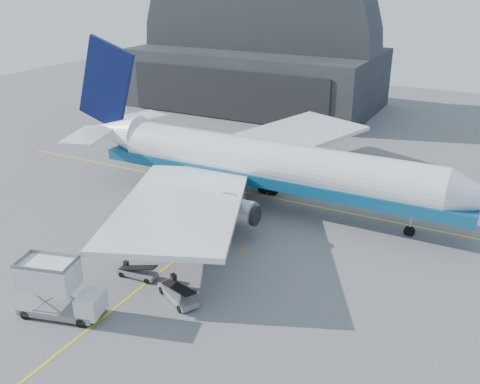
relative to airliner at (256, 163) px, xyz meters
The scene contains 9 objects.
ground 18.30m from the airliner, 93.19° to the right, with size 200.00×200.00×0.00m, color #565659.
taxi_lines 7.31m from the airliner, 101.50° to the right, with size 80.00×42.12×0.02m.
hangar 52.93m from the airliner, 115.81° to the left, with size 50.00×28.30×28.00m.
airliner is the anchor object (origin of this frame).
catering_truck 29.41m from the airliner, 98.80° to the right, with size 7.66×4.44×4.97m.
pushback_tug 11.61m from the airliner, 105.60° to the right, with size 4.97×3.74×2.05m.
belt_loader_a 21.69m from the airliner, 96.56° to the right, with size 4.25×1.72×1.60m.
belt_loader_b 23.04m from the airliner, 81.97° to the right, with size 5.07×3.78×1.98m.
traffic_cone 13.45m from the airliner, 70.40° to the right, with size 0.32×0.32×0.46m.
Camera 1 is at (27.82, -38.16, 27.37)m, focal length 40.00 mm.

